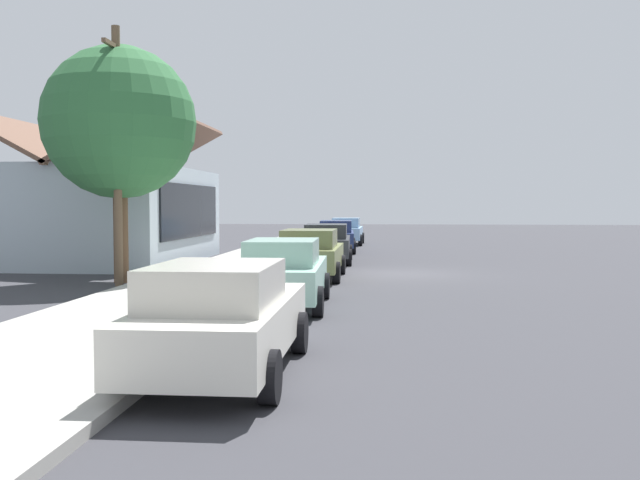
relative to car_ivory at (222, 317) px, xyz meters
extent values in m
plane|color=#38383D|center=(14.67, -2.76, -0.82)|extent=(120.00, 120.00, 0.00)
cube|color=#A3A099|center=(14.67, 2.84, -0.74)|extent=(60.00, 4.20, 0.16)
cube|color=silver|center=(0.11, 0.00, -0.14)|extent=(4.69, 1.81, 0.70)
cube|color=beige|center=(-0.36, 0.00, 0.49)|extent=(2.25, 1.59, 0.56)
cylinder|color=black|center=(1.57, 0.89, -0.49)|extent=(0.66, 0.22, 0.66)
cylinder|color=black|center=(1.56, -0.90, -0.49)|extent=(0.66, 0.22, 0.66)
cylinder|color=black|center=(-1.33, 0.90, -0.49)|extent=(0.66, 0.22, 0.66)
cylinder|color=black|center=(-1.34, -0.89, -0.49)|extent=(0.66, 0.22, 0.66)
cube|color=#9ED1BC|center=(6.58, 0.04, -0.14)|extent=(4.72, 1.86, 0.70)
cube|color=#86B1A0|center=(6.12, 0.02, 0.49)|extent=(2.29, 1.58, 0.56)
cylinder|color=black|center=(8.00, 0.94, -0.49)|extent=(0.67, 0.24, 0.66)
cylinder|color=black|center=(8.06, -0.78, -0.49)|extent=(0.67, 0.24, 0.66)
cylinder|color=black|center=(5.11, 0.85, -0.49)|extent=(0.67, 0.24, 0.66)
cylinder|color=black|center=(5.16, -0.87, -0.49)|extent=(0.67, 0.24, 0.66)
cube|color=olive|center=(12.90, 0.08, -0.14)|extent=(4.59, 1.84, 0.70)
cube|color=#61683C|center=(12.44, 0.08, 0.49)|extent=(2.21, 1.62, 0.56)
cylinder|color=black|center=(14.33, 0.99, -0.49)|extent=(0.66, 0.22, 0.66)
cylinder|color=black|center=(14.33, -0.84, -0.49)|extent=(0.66, 0.22, 0.66)
cylinder|color=black|center=(11.48, 1.00, -0.49)|extent=(0.66, 0.22, 0.66)
cylinder|color=black|center=(11.48, -0.84, -0.49)|extent=(0.66, 0.22, 0.66)
cube|color=#2D3035|center=(19.04, 0.05, -0.14)|extent=(4.90, 2.02, 0.70)
cube|color=#27292D|center=(18.55, 0.03, 0.49)|extent=(2.38, 1.71, 0.56)
cylinder|color=black|center=(20.50, 1.03, -0.49)|extent=(0.67, 0.24, 0.66)
cylinder|color=black|center=(20.57, -0.81, -0.49)|extent=(0.67, 0.24, 0.66)
cylinder|color=black|center=(17.50, 0.92, -0.49)|extent=(0.67, 0.24, 0.66)
cylinder|color=black|center=(17.57, -0.92, -0.49)|extent=(0.67, 0.24, 0.66)
cube|color=navy|center=(25.36, 0.10, -0.14)|extent=(4.98, 1.98, 0.70)
cube|color=navy|center=(24.87, 0.07, 0.49)|extent=(2.43, 1.64, 0.56)
cylinder|color=black|center=(26.83, 1.04, -0.49)|extent=(0.67, 0.26, 0.66)
cylinder|color=black|center=(26.92, -0.68, -0.49)|extent=(0.67, 0.26, 0.66)
cylinder|color=black|center=(23.80, 0.87, -0.49)|extent=(0.67, 0.26, 0.66)
cylinder|color=black|center=(23.89, -0.84, -0.49)|extent=(0.67, 0.26, 0.66)
cube|color=#8CB7E0|center=(32.04, -0.10, -0.14)|extent=(4.45, 1.80, 0.70)
cube|color=#779CBE|center=(31.60, -0.09, 0.49)|extent=(2.14, 1.56, 0.56)
cylinder|color=black|center=(33.42, 0.75, -0.49)|extent=(0.66, 0.23, 0.66)
cylinder|color=black|center=(33.40, -0.98, -0.49)|extent=(0.66, 0.23, 0.66)
cylinder|color=black|center=(30.68, 0.79, -0.49)|extent=(0.66, 0.23, 0.66)
cylinder|color=black|center=(30.66, -0.95, -0.49)|extent=(0.66, 0.23, 0.66)
cube|color=#ADBCC6|center=(18.62, 9.24, 1.11)|extent=(10.11, 7.24, 3.84)
cube|color=black|center=(18.62, 5.58, 1.30)|extent=(8.09, 0.08, 2.15)
cube|color=brown|center=(18.62, 7.43, 3.99)|extent=(10.71, 3.92, 2.18)
cube|color=brown|center=(18.62, 11.05, 3.99)|extent=(10.71, 3.92, 2.18)
cylinder|color=brown|center=(11.16, 5.70, 0.98)|extent=(0.44, 0.44, 3.59)
sphere|color=#2D6638|center=(11.16, 5.70, 4.04)|extent=(4.60, 4.60, 4.60)
cylinder|color=brown|center=(10.28, 5.44, 2.93)|extent=(0.24, 0.24, 7.50)
cube|color=brown|center=(10.28, 5.44, 6.08)|extent=(1.80, 0.12, 0.12)
cylinder|color=red|center=(22.04, 1.44, -0.38)|extent=(0.22, 0.22, 0.55)
sphere|color=red|center=(22.04, 1.44, -0.04)|extent=(0.18, 0.18, 0.18)
camera|label=1|loc=(-9.51, -2.22, 1.57)|focal=39.43mm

